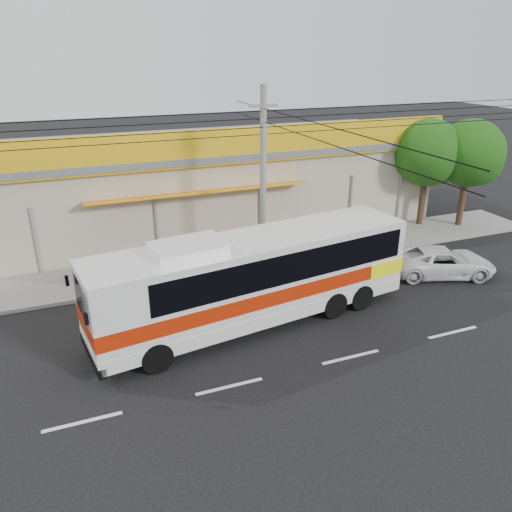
{
  "coord_description": "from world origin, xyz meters",
  "views": [
    {
      "loc": [
        -7.57,
        -13.64,
        8.94
      ],
      "look_at": [
        -1.41,
        2.0,
        1.89
      ],
      "focal_mm": 35.0,
      "sensor_mm": 36.0,
      "label": 1
    }
  ],
  "objects": [
    {
      "name": "utility_pole",
      "position": [
        -0.25,
        4.2,
        6.35
      ],
      "size": [
        34.0,
        14.0,
        7.71
      ],
      "color": "slate",
      "rests_on": "ground"
    },
    {
      "name": "tree_near",
      "position": [
        10.11,
        6.85,
        3.84
      ],
      "size": [
        3.42,
        3.42,
        5.68
      ],
      "color": "#302013",
      "rests_on": "ground"
    },
    {
      "name": "ground",
      "position": [
        0.0,
        0.0,
        0.0
      ],
      "size": [
        120.0,
        120.0,
        0.0
      ],
      "primitive_type": "plane",
      "color": "black",
      "rests_on": "ground"
    },
    {
      "name": "storefront_building",
      "position": [
        -0.01,
        11.54,
        2.3
      ],
      "size": [
        22.6,
        9.2,
        5.7
      ],
      "color": "#ADA48C",
      "rests_on": "ground"
    },
    {
      "name": "sidewalk",
      "position": [
        0.0,
        6.0,
        0.07
      ],
      "size": [
        30.0,
        3.2,
        0.15
      ],
      "primitive_type": "cube",
      "color": "gray",
      "rests_on": "ground"
    },
    {
      "name": "tree_far",
      "position": [
        11.97,
        5.95,
        3.85
      ],
      "size": [
        3.43,
        3.43,
        5.69
      ],
      "color": "#302013",
      "rests_on": "ground"
    },
    {
      "name": "lane_markings",
      "position": [
        0.0,
        -2.5,
        0.0
      ],
      "size": [
        50.0,
        0.12,
        0.01
      ],
      "primitive_type": null,
      "color": "silver",
      "rests_on": "ground"
    },
    {
      "name": "white_car",
      "position": [
        6.81,
        1.41,
        0.6
      ],
      "size": [
        4.72,
        3.29,
        1.2
      ],
      "primitive_type": "imported",
      "rotation": [
        0.0,
        0.0,
        1.23
      ],
      "color": "white",
      "rests_on": "ground"
    },
    {
      "name": "coach_bus",
      "position": [
        -1.83,
        0.62,
        1.87
      ],
      "size": [
        11.54,
        3.98,
        3.49
      ],
      "rotation": [
        0.0,
        0.0,
        0.14
      ],
      "color": "silver",
      "rests_on": "ground"
    }
  ]
}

